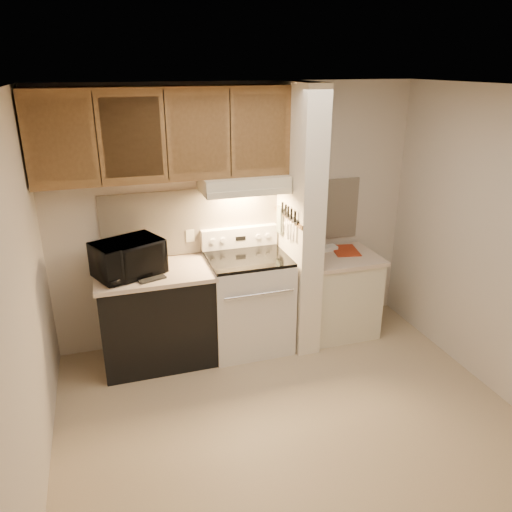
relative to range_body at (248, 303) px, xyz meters
name	(u,v)px	position (x,y,z in m)	size (l,w,h in m)	color
floor	(290,417)	(0.00, -1.16, -0.46)	(3.60, 3.60, 0.00)	tan
ceiling	(300,88)	(0.00, -1.16, 2.04)	(3.60, 3.60, 0.00)	white
wall_back	(238,216)	(0.00, 0.34, 0.79)	(3.60, 0.02, 2.50)	beige
wall_left	(19,308)	(-1.80, -1.16, 0.79)	(0.02, 3.00, 2.50)	beige
wall_right	(500,247)	(1.80, -1.16, 0.79)	(0.02, 3.00, 2.50)	beige
backsplash	(238,218)	(0.00, 0.33, 0.78)	(2.60, 0.02, 0.63)	beige
range_body	(248,303)	(0.00, 0.00, 0.00)	(0.76, 0.65, 0.92)	silver
oven_window	(258,314)	(0.00, -0.32, 0.04)	(0.50, 0.01, 0.30)	black
oven_handle	(259,294)	(0.00, -0.35, 0.26)	(0.02, 0.02, 0.65)	silver
cooktop	(248,258)	(0.00, 0.00, 0.48)	(0.74, 0.64, 0.03)	black
range_backguard	(239,237)	(0.00, 0.28, 0.59)	(0.76, 0.08, 0.20)	silver
range_display	(241,238)	(0.00, 0.24, 0.59)	(0.10, 0.01, 0.04)	black
range_knob_left_outer	(213,241)	(-0.28, 0.24, 0.59)	(0.05, 0.05, 0.02)	silver
range_knob_left_inner	(223,240)	(-0.18, 0.24, 0.59)	(0.05, 0.05, 0.02)	silver
range_knob_right_inner	(258,237)	(0.18, 0.24, 0.59)	(0.05, 0.05, 0.02)	silver
range_knob_right_outer	(268,236)	(0.28, 0.24, 0.59)	(0.05, 0.05, 0.02)	silver
dishwasher_front	(157,318)	(-0.88, 0.01, -0.03)	(1.00, 0.63, 0.87)	black
left_countertop	(153,273)	(-0.88, 0.01, 0.43)	(1.04, 0.67, 0.04)	beige
spoon_rest	(152,279)	(-0.91, -0.19, 0.46)	(0.23, 0.07, 0.02)	black
teal_jar	(111,263)	(-1.23, 0.20, 0.50)	(0.09, 0.09, 0.10)	#275E5A
outlet	(190,236)	(-0.48, 0.32, 0.64)	(0.08, 0.01, 0.12)	beige
microwave	(128,258)	(-1.09, -0.01, 0.61)	(0.56, 0.38, 0.31)	black
partition_pillar	(299,221)	(0.51, -0.01, 0.79)	(0.22, 0.70, 2.50)	white
pillar_trim	(288,217)	(0.39, -0.01, 0.84)	(0.01, 0.70, 0.04)	brown
knife_strip	(289,217)	(0.39, -0.06, 0.86)	(0.02, 0.42, 0.04)	black
knife_blade_a	(294,232)	(0.38, -0.20, 0.76)	(0.01, 0.04, 0.16)	silver
knife_handle_a	(295,217)	(0.38, -0.22, 0.91)	(0.02, 0.02, 0.10)	black
knife_blade_b	(291,230)	(0.38, -0.12, 0.75)	(0.01, 0.04, 0.18)	silver
knife_handle_b	(291,214)	(0.38, -0.13, 0.91)	(0.02, 0.02, 0.10)	black
knife_blade_c	(288,229)	(0.38, -0.06, 0.74)	(0.01, 0.04, 0.20)	silver
knife_handle_c	(288,212)	(0.38, -0.05, 0.91)	(0.02, 0.02, 0.10)	black
knife_blade_d	(285,225)	(0.38, 0.03, 0.76)	(0.01, 0.04, 0.16)	silver
knife_handle_d	(286,210)	(0.38, 0.01, 0.91)	(0.02, 0.02, 0.10)	black
knife_blade_e	(282,223)	(0.38, 0.11, 0.75)	(0.01, 0.04, 0.18)	silver
knife_handle_e	(282,207)	(0.38, 0.10, 0.91)	(0.02, 0.02, 0.10)	black
oven_mitt	(280,220)	(0.38, 0.17, 0.77)	(0.03, 0.11, 0.26)	gray
right_cab_base	(338,296)	(0.97, -0.01, -0.06)	(0.70, 0.60, 0.81)	beige
right_countertop	(341,257)	(0.97, -0.01, 0.37)	(0.74, 0.64, 0.04)	beige
red_folder	(345,251)	(1.07, 0.09, 0.40)	(0.24, 0.33, 0.01)	#9F3016
white_box	(329,248)	(0.92, 0.17, 0.41)	(0.16, 0.11, 0.04)	white
range_hood	(243,183)	(0.00, 0.12, 1.17)	(0.78, 0.44, 0.15)	beige
hood_lip	(250,193)	(0.00, -0.08, 1.12)	(0.78, 0.04, 0.06)	beige
upper_cabinets	(163,134)	(-0.69, 0.17, 1.62)	(2.18, 0.33, 0.77)	brown
cab_door_a	(60,141)	(-1.51, 0.01, 1.62)	(0.46, 0.01, 0.63)	brown
cab_gap_a	(97,139)	(-1.23, 0.01, 1.62)	(0.01, 0.01, 0.73)	black
cab_door_b	(132,138)	(-0.96, 0.01, 1.62)	(0.46, 0.01, 0.63)	brown
cab_gap_b	(166,136)	(-0.69, 0.01, 1.62)	(0.01, 0.01, 0.73)	black
cab_door_c	(199,135)	(-0.42, 0.01, 1.62)	(0.46, 0.01, 0.63)	brown
cab_gap_c	(230,134)	(-0.14, 0.01, 1.62)	(0.01, 0.01, 0.73)	black
cab_door_d	(261,132)	(0.13, 0.01, 1.62)	(0.46, 0.01, 0.63)	brown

